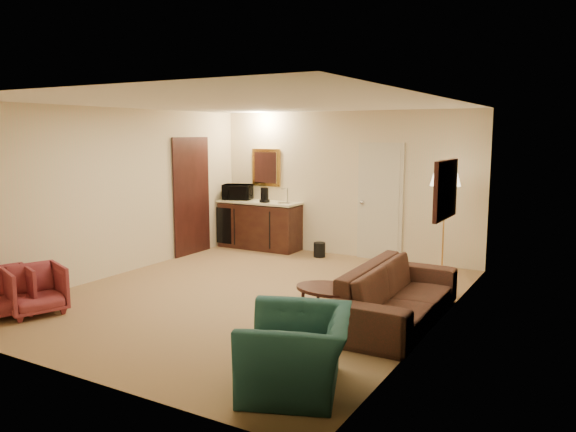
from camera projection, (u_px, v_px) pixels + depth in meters
name	position (u px, v px, depth m)	size (l,w,h in m)	color
ground	(254.00, 295.00, 7.73)	(6.00, 6.00, 0.00)	#96764C
room_walls	(276.00, 167.00, 8.18)	(5.02, 6.01, 2.61)	beige
wetbar_cabinet	(260.00, 225.00, 10.81)	(1.64, 0.58, 0.92)	#371D11
sofa	(398.00, 285.00, 6.58)	(2.30, 0.67, 0.90)	black
teal_armchair	(297.00, 339.00, 4.84)	(1.04, 0.67, 0.91)	#1C4847
rose_chair_near	(35.00, 287.00, 6.90)	(0.64, 0.60, 0.66)	maroon
rose_chair_far	(2.00, 290.00, 6.80)	(0.64, 0.60, 0.66)	maroon
coffee_table	(332.00, 309.00, 6.34)	(0.86, 0.58, 0.49)	black
floor_lamp	(444.00, 221.00, 8.69)	(0.46, 0.46, 1.73)	gold
waste_bin	(319.00, 250.00, 10.09)	(0.21, 0.21, 0.26)	black
microwave	(238.00, 190.00, 10.95)	(0.54, 0.30, 0.37)	black
coffee_maker	(265.00, 195.00, 10.52)	(0.15, 0.15, 0.28)	black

